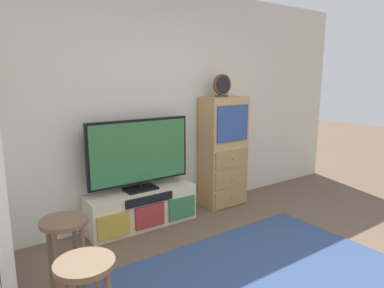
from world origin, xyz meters
name	(u,v)px	position (x,y,z in m)	size (l,w,h in m)	color
back_wall	(152,105)	(0.00, 2.46, 1.35)	(6.40, 0.12, 2.70)	beige
area_rug	(264,284)	(0.00, 0.60, 0.01)	(2.60, 1.80, 0.01)	navy
media_console	(142,208)	(-0.30, 2.19, 0.21)	(1.25, 0.38, 0.43)	beige
television	(140,153)	(-0.30, 2.22, 0.85)	(1.20, 0.22, 0.80)	black
side_cabinet	(223,152)	(0.90, 2.20, 0.71)	(0.58, 0.38, 1.43)	tan
desk_clock	(222,86)	(0.85, 2.19, 1.57)	(0.26, 0.08, 0.28)	#4C3823
bar_stool_near	(86,288)	(-1.43, 0.63, 0.50)	(0.34, 0.34, 0.67)	brown
bar_stool_far	(66,242)	(-1.38, 1.26, 0.51)	(0.34, 0.34, 0.68)	brown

